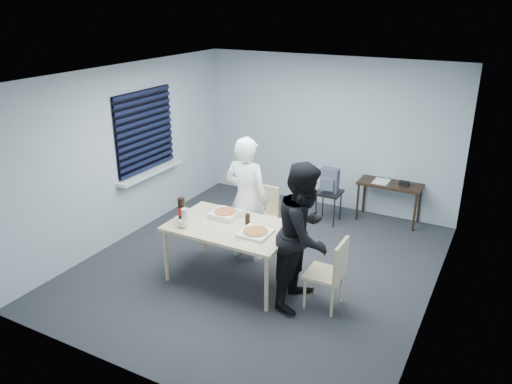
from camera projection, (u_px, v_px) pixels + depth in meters
The scene contains 19 objects.
room at pixel (147, 138), 7.72m from camera, with size 5.00×5.00×5.00m.
dining_table at pixel (231, 230), 6.35m from camera, with size 1.58×1.00×0.77m.
chair_far at pixel (263, 211), 7.39m from camera, with size 0.42×0.42×0.89m.
chair_right at pixel (331, 270), 5.81m from camera, with size 0.42×0.42×0.89m.
person_white at pixel (247, 199), 6.85m from camera, with size 0.65×0.42×1.77m, color white.
person_black at pixel (304, 235), 5.82m from camera, with size 0.86×0.47×1.77m, color black.
side_table at pixel (390, 188), 8.09m from camera, with size 1.01×0.45×0.67m.
stool at pixel (329, 198), 8.11m from camera, with size 0.39×0.39×0.54m.
backpack at pixel (330, 181), 7.99m from camera, with size 0.28×0.21×0.39m.
pizza_box_a at pixel (225, 214), 6.57m from camera, with size 0.34×0.34×0.09m.
pizza_box_b at pixel (255, 233), 6.08m from camera, with size 0.37×0.37×0.05m.
mug_a at pixel (183, 224), 6.26m from camera, with size 0.12×0.12×0.10m, color white.
mug_b at pixel (241, 213), 6.57m from camera, with size 0.10×0.10×0.09m, color white.
cola_glass at pixel (248, 219), 6.35m from camera, with size 0.06×0.06×0.14m, color black.
soda_bottle at pixel (182, 210), 6.42m from camera, with size 0.10×0.10×0.31m.
plastic_cups at pixel (185, 217), 6.32m from camera, with size 0.09×0.09×0.22m, color silver.
rubber_band at pixel (239, 240), 5.95m from camera, with size 0.05×0.05×0.00m, color red.
papers at pixel (381, 181), 8.12m from camera, with size 0.24×0.33×0.01m, color white.
black_box at pixel (404, 183), 7.95m from camera, with size 0.15×0.11×0.06m, color black.
Camera 1 is at (2.83, -5.41, 3.47)m, focal length 35.00 mm.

